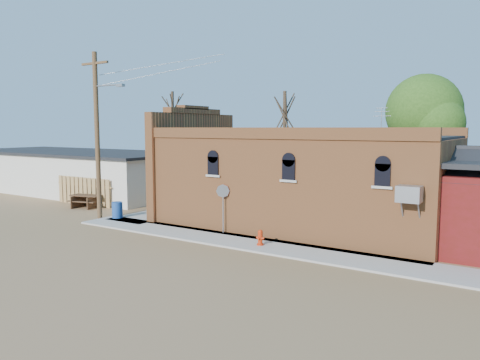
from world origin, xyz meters
The scene contains 14 objects.
ground centered at (0.00, 0.00, 0.00)m, with size 120.00×120.00×0.00m, color brown.
sidewalk_south centered at (1.50, 0.90, 0.04)m, with size 19.00×2.20×0.08m, color #9E9991.
sidewalk_west centered at (-6.30, 6.00, 0.04)m, with size 2.60×10.00×0.08m, color #9E9991.
brick_bar centered at (1.64, 5.49, 2.34)m, with size 16.40×7.97×6.30m.
storage_building centered at (-19.00, 8.00, 1.60)m, with size 20.40×8.40×3.17m.
wood_fence centered at (-12.80, 3.80, 0.90)m, with size 5.20×0.10×1.80m, color #A9794C, non-canonical shape.
utility_pole centered at (-8.14, 1.20, 4.77)m, with size 3.12×0.26×9.00m.
tree_bare_near centered at (-3.00, 13.00, 5.96)m, with size 2.80×2.80×7.65m.
tree_bare_far centered at (-14.00, 14.00, 6.36)m, with size 2.80×2.80×8.16m.
tree_leafy centered at (6.00, 13.50, 5.93)m, with size 4.40×4.40×8.15m.
fire_hydrant centered at (2.33, 0.74, 0.40)m, with size 0.38×0.36×0.66m.
stop_sign centered at (-0.32, 1.80, 1.84)m, with size 0.52×0.43×2.30m.
trash_barrel centered at (-7.30, 1.65, 0.52)m, with size 0.57×0.57×0.88m, color navy.
picnic_table centered at (-11.78, 3.20, 0.53)m, with size 2.24×1.89×0.81m.
Camera 1 is at (12.10, -15.83, 4.97)m, focal length 35.00 mm.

